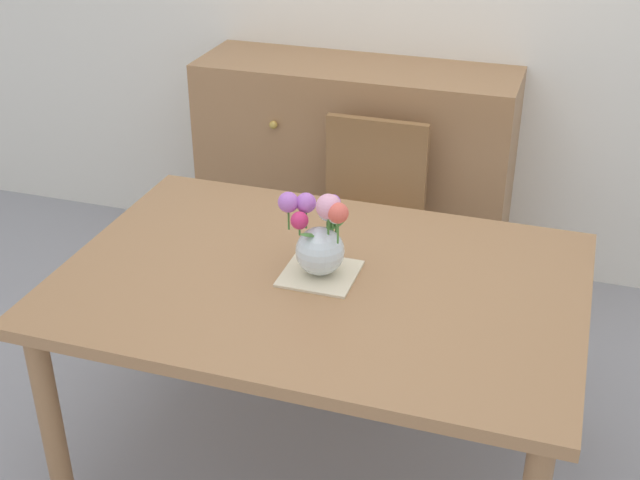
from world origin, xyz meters
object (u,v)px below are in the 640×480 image
object	(u,v)px
chair_far	(368,216)
flower_vase	(320,236)
dining_table	(321,300)
dresser	(354,172)

from	to	relation	value
chair_far	flower_vase	bearing A→B (deg)	95.04
dining_table	chair_far	world-z (taller)	chair_far
flower_vase	dining_table	bearing A→B (deg)	-62.58
dining_table	flower_vase	distance (m)	0.22
dresser	dining_table	bearing A→B (deg)	-78.60
chair_far	flower_vase	distance (m)	0.94
dresser	flower_vase	bearing A→B (deg)	-78.77
dining_table	flower_vase	bearing A→B (deg)	117.42
chair_far	dining_table	bearing A→B (deg)	95.41
dining_table	dresser	distance (m)	1.37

